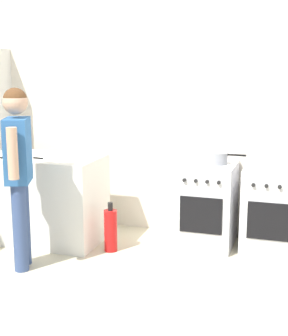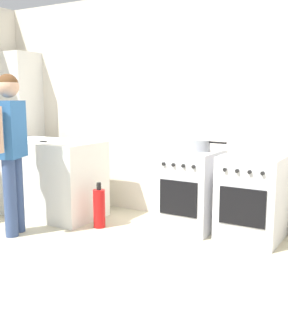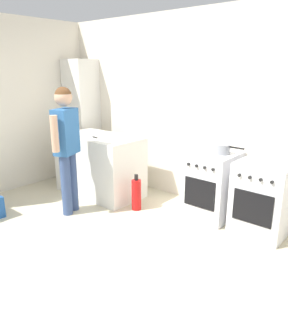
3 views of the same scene
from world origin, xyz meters
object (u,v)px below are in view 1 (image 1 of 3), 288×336
Objects in this scene: knife_carving at (31,157)px; fire_extinguisher at (111,230)px; pot at (218,158)px; person at (18,163)px; knife_paring at (8,158)px; oven_left at (207,205)px; oven_right at (274,210)px.

fire_extinguisher is at bearing 0.77° from knife_carving.
person is (-1.58, -1.13, 0.07)m from pot.
pot reaches higher than fire_extinguisher.
fire_extinguisher is at bearing -152.61° from pot.
knife_paring is (-2.02, -0.61, -0.01)m from pot.
knife_carving reaches higher than oven_left.
oven_left is 0.66m from oven_right.
oven_left is at bearing 28.78° from fire_extinguisher.
oven_right is 2.48m from person.
oven_left is at bearing -180.00° from oven_right.
pot is at bearing 15.70° from knife_carving.
oven_right reaches higher than fire_extinguisher.
person is at bearing -152.80° from oven_right.
oven_right is at bearing 17.30° from fire_extinguisher.
knife_paring is (-2.59, -0.59, 0.48)m from oven_right.
person is 1.17m from fire_extinguisher.
oven_left is at bearing 15.85° from knife_carving.
knife_carving is at bearing 110.79° from person.
knife_paring is at bearing -153.24° from knife_carving.
person reaches higher than fire_extinguisher.
knife_paring is 0.68m from person.
knife_carving is 0.67m from person.
oven_left is 0.52× the size of person.
pot is 0.23× the size of person.
oven_left is 2.58× the size of knife_carving.
oven_left is 0.49m from pot.
person is at bearing -69.21° from knife_carving.
oven_right is 2.22× the size of pot.
knife_carving is at bearing -164.30° from pot.
knife_paring is 0.23m from knife_carving.
pot reaches higher than knife_carving.
pot is 1.89m from knife_carving.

